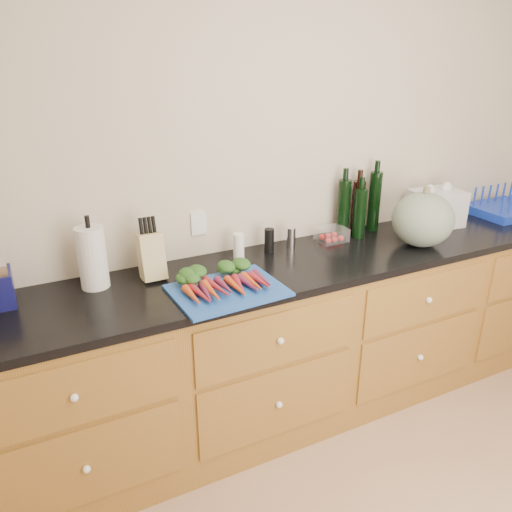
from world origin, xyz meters
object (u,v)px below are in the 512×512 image
squash (423,219)px  carrots (224,282)px  tomato_box (332,234)px  paper_towel (92,258)px  knife_block (151,256)px  dish_rack (505,208)px  cutting_board (228,290)px

squash → carrots: bearing=-179.1°
tomato_box → paper_towel: bearing=-179.6°
paper_towel → knife_block: (0.26, -0.02, -0.03)m
knife_block → dish_rack: bearing=-1.5°
squash → dish_rack: bearing=11.5°
cutting_board → tomato_box: tomato_box is taller
squash → cutting_board: bearing=-177.3°
paper_towel → tomato_box: size_ratio=1.77×
paper_towel → tomato_box: bearing=0.4°
knife_block → dish_rack: knife_block is taller
cutting_board → squash: 1.20m
cutting_board → carrots: 0.05m
squash → tomato_box: bearing=145.7°
carrots → paper_towel: 0.60m
carrots → dish_rack: dish_rack is taller
carrots → squash: bearing=0.9°
paper_towel → cutting_board: bearing=-31.6°
carrots → knife_block: (-0.26, 0.26, 0.08)m
knife_block → paper_towel: bearing=175.6°
tomato_box → dish_rack: size_ratio=0.37×
knife_block → dish_rack: 2.36m
cutting_board → tomato_box: 0.85m
carrots → dish_rack: 2.11m
tomato_box → dish_rack: 1.32m
cutting_board → knife_block: size_ratio=2.22×
cutting_board → paper_towel: 0.63m
dish_rack → squash: bearing=-168.5°
paper_towel → tomato_box: (1.31, 0.01, -0.11)m
cutting_board → carrots: bearing=90.0°
carrots → dish_rack: size_ratio=0.88×
paper_towel → squash: bearing=-8.8°
carrots → paper_towel: bearing=151.4°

